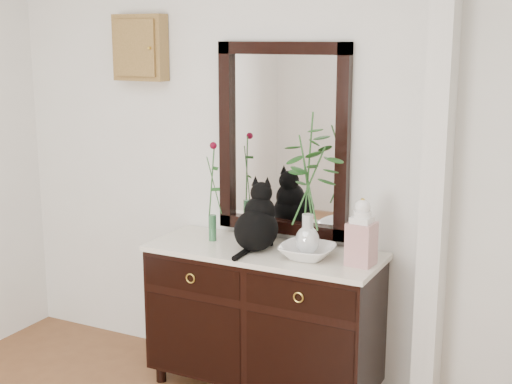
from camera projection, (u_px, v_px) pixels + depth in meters
The scene contains 10 objects.
wall_back at pixel (268, 154), 4.14m from camera, with size 3.60×0.04×2.70m, color white.
pilaster at pixel (437, 170), 3.63m from camera, with size 0.12×0.20×2.70m, color white.
sideboard at pixel (264, 313), 4.07m from camera, with size 1.33×0.52×0.82m.
wall_mirror at pixel (283, 140), 4.07m from camera, with size 0.80×0.06×1.10m.
key_cabinet at pixel (140, 48), 4.35m from camera, with size 0.35×0.10×0.40m, color brown.
cat at pixel (256, 216), 3.95m from camera, with size 0.27×0.33×0.38m, color black, non-canonical shape.
lotus_bowl at pixel (307, 252), 3.83m from camera, with size 0.30×0.30×0.07m, color white.
vase_branches at pixel (308, 183), 3.74m from camera, with size 0.37×0.37×0.78m, color silver, non-canonical shape.
bud_vase_rose at pixel (212, 191), 4.10m from camera, with size 0.07×0.07×0.59m, color #30633D, non-canonical shape.
ginger_jar at pixel (362, 231), 3.69m from camera, with size 0.13×0.13×0.36m, color white, non-canonical shape.
Camera 1 is at (1.79, -1.71, 2.02)m, focal length 50.00 mm.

